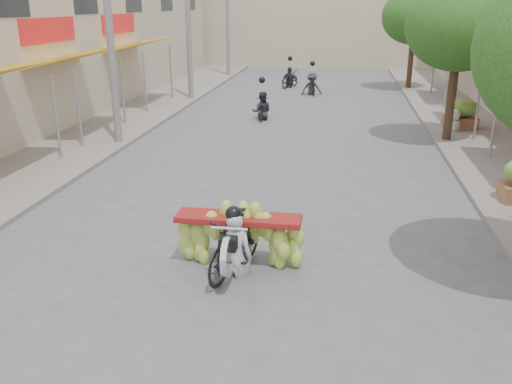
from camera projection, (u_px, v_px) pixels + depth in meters
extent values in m
cube|color=slate|center=(110.00, 123.00, 21.02)|extent=(4.00, 60.00, 0.12)
cube|color=slate|center=(488.00, 136.00, 18.97)|extent=(4.00, 60.00, 0.12)
cylinder|color=slate|center=(56.00, 119.00, 15.67)|extent=(0.08, 0.08, 2.55)
cube|color=#F5AA28|center=(76.00, 56.00, 18.29)|extent=(1.77, 4.00, 0.53)
cylinder|color=slate|center=(79.00, 110.00, 16.97)|extent=(0.08, 0.08, 2.55)
cylinder|color=slate|center=(123.00, 93.00, 20.33)|extent=(0.08, 0.08, 2.55)
cube|color=red|center=(48.00, 30.00, 18.13)|extent=(0.10, 3.50, 0.80)
cube|color=#F5AA28|center=(139.00, 44.00, 23.88)|extent=(1.77, 4.00, 0.53)
cylinder|color=slate|center=(145.00, 84.00, 22.57)|extent=(0.08, 0.08, 2.55)
cylinder|color=slate|center=(171.00, 73.00, 25.93)|extent=(0.08, 0.08, 2.55)
cube|color=red|center=(118.00, 24.00, 23.73)|extent=(0.10, 3.50, 0.80)
cube|color=#1E2328|center=(133.00, 0.00, 25.27)|extent=(0.08, 2.00, 1.10)
cube|color=#1E2328|center=(166.00, 0.00, 29.93)|extent=(0.08, 2.00, 1.10)
cube|color=#1E2328|center=(190.00, 1.00, 34.59)|extent=(0.08, 2.00, 1.10)
cylinder|color=slate|center=(495.00, 118.00, 15.78)|extent=(0.08, 0.08, 2.55)
cube|color=red|center=(496.00, 54.00, 19.00)|extent=(1.77, 4.20, 0.53)
cylinder|color=slate|center=(478.00, 105.00, 17.83)|extent=(0.08, 0.08, 2.55)
cylinder|color=slate|center=(456.00, 88.00, 21.38)|extent=(0.08, 0.08, 2.55)
cube|color=red|center=(462.00, 43.00, 24.60)|extent=(1.77, 4.20, 0.53)
cylinder|color=slate|center=(447.00, 81.00, 23.43)|extent=(0.08, 0.08, 2.55)
cylinder|color=slate|center=(433.00, 71.00, 26.97)|extent=(0.08, 0.08, 2.55)
cube|color=#B3A68D|center=(320.00, 17.00, 40.31)|extent=(20.00, 6.00, 7.00)
cylinder|color=slate|center=(108.00, 19.00, 16.69)|extent=(0.24, 0.24, 8.00)
cylinder|color=slate|center=(188.00, 13.00, 25.08)|extent=(0.24, 0.24, 8.00)
cylinder|color=slate|center=(228.00, 11.00, 33.48)|extent=(0.24, 0.24, 8.00)
cylinder|color=#3A2719|center=(451.00, 95.00, 17.77)|extent=(0.28, 0.28, 3.20)
ellipsoid|color=#28581A|center=(460.00, 25.00, 17.04)|extent=(3.40, 3.40, 2.90)
cylinder|color=#3A2719|center=(411.00, 59.00, 28.96)|extent=(0.28, 0.28, 3.20)
ellipsoid|color=#28581A|center=(415.00, 16.00, 28.23)|extent=(3.40, 3.40, 2.90)
cube|color=brown|center=(460.00, 120.00, 19.92)|extent=(1.20, 0.80, 0.50)
ellipsoid|color=#619B3A|center=(462.00, 105.00, 19.73)|extent=(1.20, 0.88, 0.66)
imported|color=black|center=(235.00, 243.00, 9.29)|extent=(1.06, 1.96, 1.11)
cylinder|color=silver|center=(227.00, 256.00, 8.66)|extent=(0.10, 0.66, 0.66)
cube|color=black|center=(228.00, 244.00, 8.69)|extent=(0.28, 0.22, 0.22)
cylinder|color=silver|center=(229.00, 229.00, 8.71)|extent=(0.60, 0.05, 0.05)
cube|color=maroon|center=(239.00, 218.00, 9.51)|extent=(2.21, 0.55, 0.10)
imported|color=silver|center=(234.00, 212.00, 9.04)|extent=(0.62, 0.46, 1.72)
sphere|color=black|center=(233.00, 164.00, 8.74)|extent=(0.28, 0.28, 0.28)
imported|color=silver|center=(455.00, 109.00, 19.30)|extent=(0.87, 0.72, 1.52)
imported|color=black|center=(262.00, 109.00, 21.76)|extent=(0.64, 1.48, 0.82)
imported|color=#292A31|center=(262.00, 92.00, 21.53)|extent=(0.82, 0.54, 1.65)
sphere|color=black|center=(262.00, 80.00, 21.38)|extent=(0.26, 0.26, 0.26)
imported|color=black|center=(312.00, 86.00, 27.61)|extent=(0.81, 1.60, 0.91)
imported|color=#292A31|center=(312.00, 73.00, 27.39)|extent=(1.16, 0.80, 1.65)
sphere|color=black|center=(313.00, 63.00, 27.24)|extent=(0.26, 0.26, 0.26)
imported|color=black|center=(290.00, 79.00, 30.03)|extent=(1.19, 1.80, 0.95)
imported|color=#292A31|center=(290.00, 67.00, 29.81)|extent=(1.10, 0.86, 1.65)
sphere|color=black|center=(290.00, 59.00, 29.66)|extent=(0.26, 0.26, 0.26)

